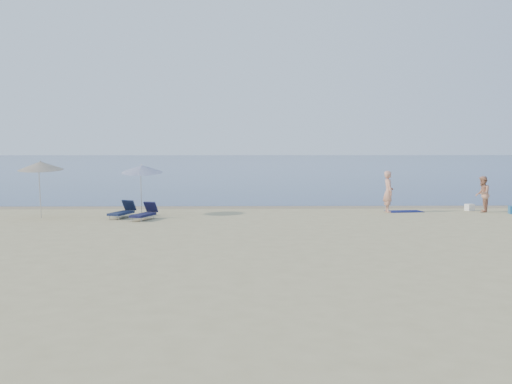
% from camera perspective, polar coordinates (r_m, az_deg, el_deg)
% --- Properties ---
extents(ground, '(160.00, 160.00, 0.00)m').
position_cam_1_polar(ground, '(12.93, 18.04, -9.64)').
color(ground, tan).
rests_on(ground, ground).
extents(sea, '(240.00, 160.00, 0.01)m').
position_cam_1_polar(sea, '(111.97, 1.01, 2.65)').
color(sea, '#0C1F4B').
rests_on(sea, ground).
extents(wet_sand_strip, '(240.00, 1.60, 0.00)m').
position_cam_1_polar(wet_sand_strip, '(31.67, 6.46, -1.34)').
color(wet_sand_strip, '#847254').
rests_on(wet_sand_strip, ground).
extents(person_left, '(0.47, 0.70, 1.88)m').
position_cam_1_polar(person_left, '(29.60, 11.68, 0.04)').
color(person_left, tan).
rests_on(person_left, ground).
extents(person_right, '(0.90, 0.99, 1.64)m').
position_cam_1_polar(person_right, '(30.80, 19.49, -0.18)').
color(person_right, tan).
rests_on(person_right, ground).
extents(beach_towel, '(1.70, 1.10, 0.03)m').
position_cam_1_polar(beach_towel, '(30.11, 13.05, -1.69)').
color(beach_towel, '#0F144D').
rests_on(beach_towel, ground).
extents(white_bag, '(0.46, 0.43, 0.31)m').
position_cam_1_polar(white_bag, '(31.38, 18.46, -1.30)').
color(white_bag, white).
rests_on(white_bag, ground).
extents(umbrella_near, '(1.83, 1.85, 2.32)m').
position_cam_1_polar(umbrella_near, '(28.12, -10.12, 2.04)').
color(umbrella_near, silver).
rests_on(umbrella_near, ground).
extents(umbrella_far, '(1.90, 1.92, 2.49)m').
position_cam_1_polar(umbrella_far, '(28.07, -18.60, 2.23)').
color(umbrella_far, silver).
rests_on(umbrella_far, ground).
extents(lounger_left, '(1.00, 1.68, 0.70)m').
position_cam_1_polar(lounger_left, '(26.54, -9.89, -1.90)').
color(lounger_left, '#131435').
rests_on(lounger_left, ground).
extents(lounger_right, '(0.99, 1.70, 0.71)m').
position_cam_1_polar(lounger_right, '(27.39, -11.78, -1.72)').
color(lounger_right, '#161F3D').
rests_on(lounger_right, ground).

